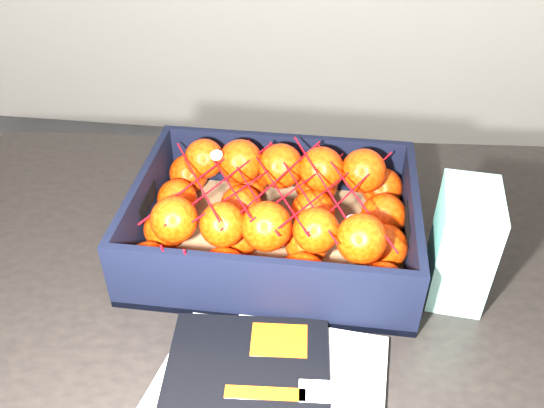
# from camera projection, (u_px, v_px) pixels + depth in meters

# --- Properties ---
(table) EXTENTS (1.26, 0.89, 0.75)m
(table) POSITION_uv_depth(u_px,v_px,m) (271.00, 315.00, 0.95)
(table) COLOR black
(table) RESTS_ON ground
(produce_crate) EXTENTS (0.44, 0.33, 0.12)m
(produce_crate) POSITION_uv_depth(u_px,v_px,m) (274.00, 229.00, 0.92)
(produce_crate) COLOR olive
(produce_crate) RESTS_ON table
(clementine_heap) EXTENTS (0.42, 0.31, 0.13)m
(clementine_heap) POSITION_uv_depth(u_px,v_px,m) (278.00, 212.00, 0.90)
(clementine_heap) COLOR red
(clementine_heap) RESTS_ON produce_crate
(mesh_net) EXTENTS (0.36, 0.29, 0.10)m
(mesh_net) POSITION_uv_depth(u_px,v_px,m) (269.00, 189.00, 0.86)
(mesh_net) COLOR red
(mesh_net) RESTS_ON clementine_heap
(retail_carton) EXTENTS (0.09, 0.12, 0.17)m
(retail_carton) POSITION_uv_depth(u_px,v_px,m) (462.00, 244.00, 0.81)
(retail_carton) COLOR white
(retail_carton) RESTS_ON table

